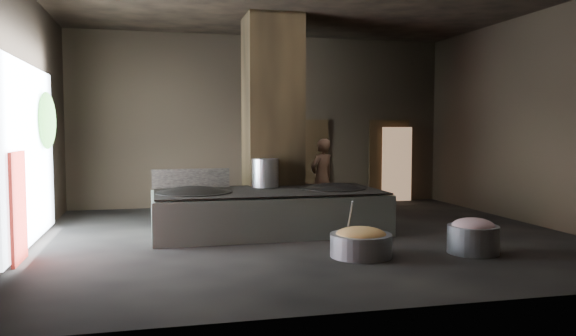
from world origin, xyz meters
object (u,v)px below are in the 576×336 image
object	(u,v)px
hearth_platform	(268,212)
stock_pot	(265,173)
cook	(322,177)
wok_right	(332,192)
wok_left	(194,197)
meat_basin	(473,239)
veg_basin	(361,245)

from	to	relation	value
hearth_platform	stock_pot	xyz separation A→B (m)	(0.05, 0.55, 0.74)
hearth_platform	cook	bearing A→B (deg)	45.88
wok_right	cook	xyz separation A→B (m)	(0.28, 1.67, 0.16)
wok_left	wok_right	world-z (taller)	wok_left
stock_pot	hearth_platform	bearing A→B (deg)	-95.19
wok_right	stock_pot	world-z (taller)	stock_pot
wok_right	meat_basin	distance (m)	3.16
hearth_platform	veg_basin	world-z (taller)	hearth_platform
wok_left	stock_pot	bearing A→B (deg)	21.80
wok_right	hearth_platform	bearing A→B (deg)	-177.88
cook	veg_basin	distance (m)	4.27
veg_basin	meat_basin	world-z (taller)	meat_basin
veg_basin	meat_basin	distance (m)	1.89
wok_left	wok_right	distance (m)	2.80
wok_right	meat_basin	xyz separation A→B (m)	(1.55, -2.70, -0.52)
stock_pot	cook	xyz separation A→B (m)	(1.58, 1.17, -0.22)
wok_right	cook	size ratio (longest dim) A/B	0.73
stock_pot	veg_basin	bearing A→B (deg)	-72.07
cook	veg_basin	size ratio (longest dim) A/B	1.83
hearth_platform	meat_basin	xyz separation A→B (m)	(2.90, -2.65, -0.16)
hearth_platform	veg_basin	distance (m)	2.66
hearth_platform	wok_left	xyz separation A→B (m)	(-1.45, -0.05, 0.36)
wok_left	veg_basin	bearing A→B (deg)	-44.14
stock_pot	meat_basin	bearing A→B (deg)	-48.33
hearth_platform	wok_right	bearing A→B (deg)	1.59
veg_basin	stock_pot	bearing A→B (deg)	107.93
wok_left	meat_basin	xyz separation A→B (m)	(4.35, -2.60, -0.52)
wok_left	stock_pot	distance (m)	1.66
stock_pot	veg_basin	xyz separation A→B (m)	(0.97, -3.00, -0.95)
wok_right	veg_basin	xyz separation A→B (m)	(-0.33, -2.50, -0.57)
wok_right	veg_basin	size ratio (longest dim) A/B	1.33
stock_pot	cook	distance (m)	1.98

